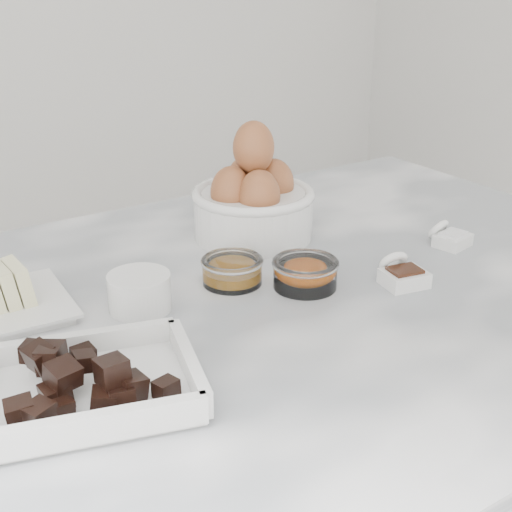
% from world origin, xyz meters
% --- Properties ---
extents(marble_slab, '(1.20, 0.80, 0.04)m').
position_xyz_m(marble_slab, '(0.00, 0.00, 0.92)').
color(marble_slab, white).
rests_on(marble_slab, cabinet).
extents(chocolate_dish, '(0.24, 0.21, 0.05)m').
position_xyz_m(chocolate_dish, '(-0.25, -0.10, 0.96)').
color(chocolate_dish, white).
rests_on(chocolate_dish, marble_slab).
extents(butter_plate, '(0.16, 0.16, 0.06)m').
position_xyz_m(butter_plate, '(-0.27, 0.13, 0.96)').
color(butter_plate, white).
rests_on(butter_plate, marble_slab).
extents(sugar_ramekin, '(0.07, 0.07, 0.04)m').
position_xyz_m(sugar_ramekin, '(-0.13, 0.05, 0.96)').
color(sugar_ramekin, white).
rests_on(sugar_ramekin, marble_slab).
extents(egg_bowl, '(0.18, 0.18, 0.17)m').
position_xyz_m(egg_bowl, '(0.11, 0.17, 1.00)').
color(egg_bowl, white).
rests_on(egg_bowl, marble_slab).
extents(honey_bowl, '(0.08, 0.08, 0.04)m').
position_xyz_m(honey_bowl, '(-0.00, 0.05, 0.96)').
color(honey_bowl, white).
rests_on(honey_bowl, marble_slab).
extents(zest_bowl, '(0.09, 0.09, 0.04)m').
position_xyz_m(zest_bowl, '(0.07, -0.01, 0.96)').
color(zest_bowl, white).
rests_on(zest_bowl, marble_slab).
extents(vanilla_spoon, '(0.06, 0.07, 0.04)m').
position_xyz_m(vanilla_spoon, '(0.18, -0.07, 0.95)').
color(vanilla_spoon, white).
rests_on(vanilla_spoon, marble_slab).
extents(salt_spoon, '(0.06, 0.07, 0.04)m').
position_xyz_m(salt_spoon, '(0.33, -0.01, 0.95)').
color(salt_spoon, white).
rests_on(salt_spoon, marble_slab).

